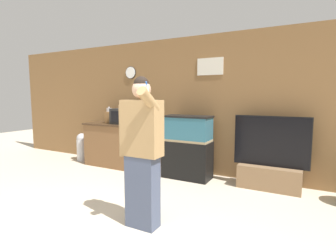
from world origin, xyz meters
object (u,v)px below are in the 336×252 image
microwave (124,116)px  aquarium_on_stand (187,147)px  trash_bin (82,146)px  knife_block (109,117)px  person_standing (141,150)px  counter_island (120,145)px  tv_on_stand (270,168)px

microwave → aquarium_on_stand: (1.44, -0.05, -0.50)m
microwave → trash_bin: bearing=179.9°
microwave → knife_block: size_ratio=1.51×
knife_block → trash_bin: knife_block is taller
microwave → knife_block: bearing=178.0°
person_standing → counter_island: bearing=134.0°
microwave → person_standing: (1.72, -1.92, -0.18)m
microwave → counter_island: bearing=179.1°
counter_island → person_standing: bearing=-46.0°
counter_island → knife_block: bearing=177.5°
person_standing → knife_block: bearing=137.9°
trash_bin → person_standing: bearing=-33.0°
tv_on_stand → knife_block: bearing=-178.9°
microwave → trash_bin: 1.45m
microwave → knife_block: knife_block is taller
person_standing → trash_bin: size_ratio=2.69×
tv_on_stand → trash_bin: (-4.07, -0.07, -0.02)m
microwave → person_standing: size_ratio=0.31×
microwave → trash_bin: (-1.24, 0.00, -0.74)m
aquarium_on_stand → person_standing: (0.28, -1.87, 0.31)m
counter_island → microwave: (0.14, -0.00, 0.61)m
knife_block → person_standing: person_standing is taller
counter_island → person_standing: (1.86, -1.93, 0.43)m
counter_island → aquarium_on_stand: 1.59m
counter_island → knife_block: size_ratio=4.48×
counter_island → trash_bin: bearing=-180.0°
aquarium_on_stand → person_standing: size_ratio=0.67×
counter_island → aquarium_on_stand: size_ratio=1.36×
trash_bin → counter_island: bearing=0.0°
person_standing → trash_bin: bearing=147.0°
trash_bin → tv_on_stand: bearing=1.0°
counter_island → person_standing: person_standing is taller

